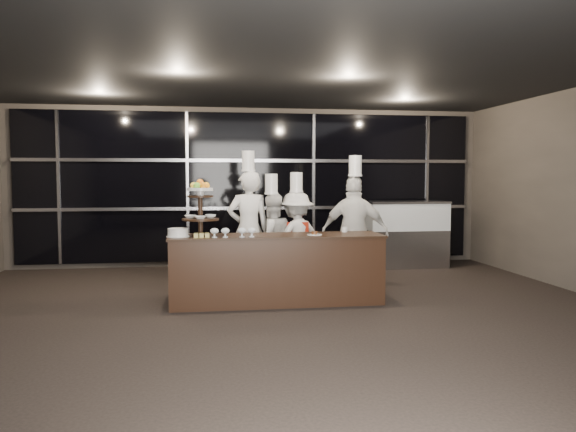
{
  "coord_description": "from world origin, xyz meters",
  "views": [
    {
      "loc": [
        -0.89,
        -5.74,
        1.69
      ],
      "look_at": [
        0.26,
        1.94,
        1.15
      ],
      "focal_mm": 35.0,
      "sensor_mm": 36.0,
      "label": 1
    }
  ],
  "objects": [
    {
      "name": "chef_cup",
      "position": [
        1.05,
        1.89,
        0.96
      ],
      "size": [
        0.08,
        0.08,
        0.07
      ],
      "primitive_type": "cylinder",
      "color": "white",
      "rests_on": "buffet_counter"
    },
    {
      "name": "compotes",
      "position": [
        -0.53,
        1.42,
        1.0
      ],
      "size": [
        0.58,
        0.11,
        0.12
      ],
      "color": "silver",
      "rests_on": "buffet_counter"
    },
    {
      "name": "chef_d",
      "position": [
        1.34,
        2.39,
        0.87
      ],
      "size": [
        1.08,
        0.73,
        2.01
      ],
      "color": "white",
      "rests_on": "ground"
    },
    {
      "name": "room",
      "position": [
        0.0,
        0.0,
        1.5
      ],
      "size": [
        10.0,
        10.0,
        10.0
      ],
      "color": "black",
      "rests_on": "ground"
    },
    {
      "name": "window_wall",
      "position": [
        0.0,
        4.94,
        1.5
      ],
      "size": [
        8.6,
        0.1,
        2.8
      ],
      "color": "black",
      "rests_on": "ground"
    },
    {
      "name": "chef_c",
      "position": [
        0.51,
        2.76,
        0.75
      ],
      "size": [
        1.09,
        0.9,
        1.76
      ],
      "color": "silver",
      "rests_on": "ground"
    },
    {
      "name": "small_plate",
      "position": [
        0.55,
        1.54,
        0.94
      ],
      "size": [
        0.2,
        0.2,
        0.05
      ],
      "color": "white",
      "rests_on": "buffet_counter"
    },
    {
      "name": "pastry_squares",
      "position": [
        -0.93,
        1.47,
        0.95
      ],
      "size": [
        0.2,
        0.13,
        0.05
      ],
      "color": "#DAC96A",
      "rests_on": "buffet_counter"
    },
    {
      "name": "display_stand",
      "position": [
        -0.94,
        1.64,
        1.34
      ],
      "size": [
        0.48,
        0.48,
        0.74
      ],
      "color": "black",
      "rests_on": "buffet_counter"
    },
    {
      "name": "buffet_counter",
      "position": [
        0.06,
        1.64,
        0.47
      ],
      "size": [
        2.84,
        0.74,
        0.92
      ],
      "color": "black",
      "rests_on": "ground"
    },
    {
      "name": "chef_b",
      "position": [
        0.11,
        2.68,
        0.74
      ],
      "size": [
        0.83,
        0.73,
        1.74
      ],
      "color": "silver",
      "rests_on": "ground"
    },
    {
      "name": "display_case",
      "position": [
        2.85,
        4.3,
        0.69
      ],
      "size": [
        1.5,
        0.66,
        1.24
      ],
      "color": "#A5A5AA",
      "rests_on": "ground"
    },
    {
      "name": "chef_a",
      "position": [
        -0.23,
        2.77,
        0.92
      ],
      "size": [
        0.69,
        0.5,
        2.08
      ],
      "color": "white",
      "rests_on": "ground"
    },
    {
      "name": "layer_cake",
      "position": [
        -1.23,
        1.59,
        0.97
      ],
      "size": [
        0.3,
        0.3,
        0.11
      ],
      "color": "white",
      "rests_on": "buffet_counter"
    }
  ]
}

